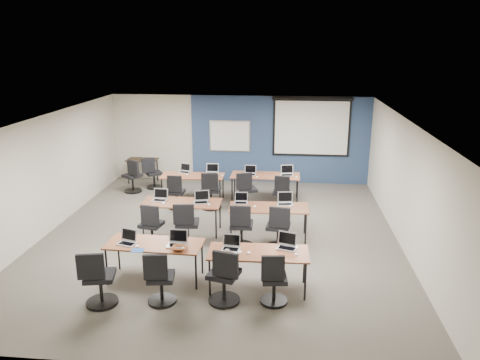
# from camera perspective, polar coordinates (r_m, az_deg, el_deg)

# --- Properties ---
(floor) EXTENTS (8.00, 9.00, 0.02)m
(floor) POSITION_cam_1_polar(r_m,az_deg,el_deg) (10.78, -2.48, -6.90)
(floor) COLOR #6B6354
(floor) RESTS_ON ground
(ceiling) EXTENTS (8.00, 9.00, 0.02)m
(ceiling) POSITION_cam_1_polar(r_m,az_deg,el_deg) (10.01, -2.67, 7.41)
(ceiling) COLOR white
(ceiling) RESTS_ON ground
(wall_back) EXTENTS (8.00, 0.04, 2.70)m
(wall_back) POSITION_cam_1_polar(r_m,az_deg,el_deg) (14.65, -0.05, 5.01)
(wall_back) COLOR beige
(wall_back) RESTS_ON ground
(wall_front) EXTENTS (8.00, 0.04, 2.70)m
(wall_front) POSITION_cam_1_polar(r_m,az_deg,el_deg) (6.22, -8.64, -11.92)
(wall_front) COLOR beige
(wall_front) RESTS_ON ground
(wall_left) EXTENTS (0.04, 9.00, 2.70)m
(wall_left) POSITION_cam_1_polar(r_m,az_deg,el_deg) (11.58, -22.57, 0.56)
(wall_left) COLOR beige
(wall_left) RESTS_ON ground
(wall_right) EXTENTS (0.04, 9.00, 2.70)m
(wall_right) POSITION_cam_1_polar(r_m,az_deg,el_deg) (10.53, 19.52, -0.64)
(wall_right) COLOR beige
(wall_right) RESTS_ON ground
(blue_accent_panel) EXTENTS (5.50, 0.04, 2.70)m
(blue_accent_panel) POSITION_cam_1_polar(r_m,az_deg,el_deg) (14.55, 4.86, 4.87)
(blue_accent_panel) COLOR #3D5977
(blue_accent_panel) RESTS_ON wall_back
(whiteboard) EXTENTS (1.28, 0.03, 0.98)m
(whiteboard) POSITION_cam_1_polar(r_m,az_deg,el_deg) (14.59, -1.25, 5.36)
(whiteboard) COLOR #A9B0B4
(whiteboard) RESTS_ON wall_back
(projector_screen) EXTENTS (2.40, 0.10, 1.82)m
(projector_screen) POSITION_cam_1_polar(r_m,az_deg,el_deg) (14.41, 8.72, 6.79)
(projector_screen) COLOR black
(projector_screen) RESTS_ON wall_back
(training_table_front_left) EXTENTS (1.76, 0.74, 0.73)m
(training_table_front_left) POSITION_cam_1_polar(r_m,az_deg,el_deg) (8.83, -10.36, -7.86)
(training_table_front_left) COLOR #A6742E
(training_table_front_left) RESTS_ON floor
(training_table_front_right) EXTENTS (1.77, 0.74, 0.73)m
(training_table_front_right) POSITION_cam_1_polar(r_m,az_deg,el_deg) (8.36, 2.25, -9.02)
(training_table_front_right) COLOR #98613F
(training_table_front_right) RESTS_ON floor
(training_table_mid_left) EXTENTS (1.81, 0.75, 0.73)m
(training_table_mid_left) POSITION_cam_1_polar(r_m,az_deg,el_deg) (10.88, -7.13, -2.91)
(training_table_mid_left) COLOR #A27442
(training_table_mid_left) RESTS_ON floor
(training_table_mid_right) EXTENTS (1.77, 0.74, 0.73)m
(training_table_mid_right) POSITION_cam_1_polar(r_m,az_deg,el_deg) (10.51, 3.53, -3.54)
(training_table_mid_right) COLOR #A36A35
(training_table_mid_right) RESTS_ON floor
(training_table_back_left) EXTENTS (1.73, 0.72, 0.73)m
(training_table_back_left) POSITION_cam_1_polar(r_m,az_deg,el_deg) (12.98, -5.80, 0.36)
(training_table_back_left) COLOR #9F6540
(training_table_back_left) RESTS_ON floor
(training_table_back_right) EXTENTS (1.90, 0.79, 0.73)m
(training_table_back_right) POSITION_cam_1_polar(r_m,az_deg,el_deg) (12.96, 3.09, 0.42)
(training_table_back_right) COLOR olive
(training_table_back_right) RESTS_ON floor
(laptop_0) EXTENTS (0.32, 0.27, 0.25)m
(laptop_0) POSITION_cam_1_polar(r_m,az_deg,el_deg) (8.89, -13.54, -7.12)
(laptop_0) COLOR #B0AFBD
(laptop_0) RESTS_ON training_table_front_left
(mouse_0) EXTENTS (0.09, 0.11, 0.04)m
(mouse_0) POSITION_cam_1_polar(r_m,az_deg,el_deg) (8.72, -12.41, -7.86)
(mouse_0) COLOR white
(mouse_0) RESTS_ON training_table_front_left
(task_chair_0) EXTENTS (0.55, 0.55, 1.02)m
(task_chair_0) POSITION_cam_1_polar(r_m,az_deg,el_deg) (8.33, -16.88, -11.90)
(task_chair_0) COLOR black
(task_chair_0) RESTS_ON floor
(laptop_1) EXTENTS (0.35, 0.30, 0.26)m
(laptop_1) POSITION_cam_1_polar(r_m,az_deg,el_deg) (8.65, -7.64, -7.44)
(laptop_1) COLOR silver
(laptop_1) RESTS_ON training_table_front_left
(mouse_1) EXTENTS (0.06, 0.09, 0.03)m
(mouse_1) POSITION_cam_1_polar(r_m,az_deg,el_deg) (8.52, -6.99, -8.21)
(mouse_1) COLOR white
(mouse_1) RESTS_ON training_table_front_left
(task_chair_1) EXTENTS (0.49, 0.49, 0.98)m
(task_chair_1) POSITION_cam_1_polar(r_m,az_deg,el_deg) (8.16, -9.73, -12.20)
(task_chair_1) COLOR black
(task_chair_1) RESTS_ON floor
(laptop_2) EXTENTS (0.32, 0.27, 0.24)m
(laptop_2) POSITION_cam_1_polar(r_m,az_deg,el_deg) (8.43, -1.09, -7.98)
(laptop_2) COLOR #ADADB1
(laptop_2) RESTS_ON training_table_front_right
(mouse_2) EXTENTS (0.07, 0.11, 0.04)m
(mouse_2) POSITION_cam_1_polar(r_m,az_deg,el_deg) (8.27, 1.08, -8.85)
(mouse_2) COLOR white
(mouse_2) RESTS_ON training_table_front_right
(task_chair_2) EXTENTS (0.55, 0.55, 1.02)m
(task_chair_2) POSITION_cam_1_polar(r_m,az_deg,el_deg) (8.05, -1.92, -12.17)
(task_chair_2) COLOR black
(task_chair_2) RESTS_ON floor
(laptop_3) EXTENTS (0.35, 0.29, 0.26)m
(laptop_3) POSITION_cam_1_polar(r_m,az_deg,el_deg) (8.51, 5.76, -7.79)
(laptop_3) COLOR silver
(laptop_3) RESTS_ON training_table_front_right
(mouse_3) EXTENTS (0.06, 0.10, 0.03)m
(mouse_3) POSITION_cam_1_polar(r_m,az_deg,el_deg) (8.27, 6.86, -9.00)
(mouse_3) COLOR white
(mouse_3) RESTS_ON training_table_front_right
(task_chair_3) EXTENTS (0.47, 0.47, 0.96)m
(task_chair_3) POSITION_cam_1_polar(r_m,az_deg,el_deg) (8.06, 4.13, -12.42)
(task_chair_3) COLOR black
(task_chair_3) RESTS_ON floor
(laptop_4) EXTENTS (0.34, 0.29, 0.26)m
(laptop_4) POSITION_cam_1_polar(r_m,az_deg,el_deg) (11.06, -9.72, -2.11)
(laptop_4) COLOR silver
(laptop_4) RESTS_ON training_table_mid_left
(mouse_4) EXTENTS (0.06, 0.10, 0.04)m
(mouse_4) POSITION_cam_1_polar(r_m,az_deg,el_deg) (10.83, -9.33, -2.79)
(mouse_4) COLOR white
(mouse_4) RESTS_ON training_table_mid_left
(task_chair_4) EXTENTS (0.50, 0.50, 0.98)m
(task_chair_4) POSITION_cam_1_polar(r_m,az_deg,el_deg) (10.33, -10.75, -5.84)
(task_chair_4) COLOR black
(task_chair_4) RESTS_ON floor
(laptop_5) EXTENTS (0.34, 0.29, 0.26)m
(laptop_5) POSITION_cam_1_polar(r_m,az_deg,el_deg) (10.79, -4.74, -2.39)
(laptop_5) COLOR #B5B5B5
(laptop_5) RESTS_ON training_table_mid_left
(mouse_5) EXTENTS (0.08, 0.10, 0.03)m
(mouse_5) POSITION_cam_1_polar(r_m,az_deg,el_deg) (10.63, -3.80, -2.98)
(mouse_5) COLOR white
(mouse_5) RESTS_ON training_table_mid_left
(task_chair_5) EXTENTS (0.55, 0.55, 1.02)m
(task_chair_5) POSITION_cam_1_polar(r_m,az_deg,el_deg) (10.19, -6.51, -5.86)
(task_chair_5) COLOR black
(task_chair_5) RESTS_ON floor
(laptop_6) EXTENTS (0.30, 0.26, 0.23)m
(laptop_6) POSITION_cam_1_polar(r_m,az_deg,el_deg) (10.72, 0.13, -2.50)
(laptop_6) COLOR #B6B6B6
(laptop_6) RESTS_ON training_table_mid_right
(mouse_6) EXTENTS (0.09, 0.11, 0.03)m
(mouse_6) POSITION_cam_1_polar(r_m,az_deg,el_deg) (10.47, 1.81, -3.24)
(mouse_6) COLOR white
(mouse_6) RESTS_ON training_table_mid_right
(task_chair_6) EXTENTS (0.54, 0.54, 1.02)m
(task_chair_6) POSITION_cam_1_polar(r_m,az_deg,el_deg) (10.05, 0.15, -6.08)
(task_chair_6) COLOR black
(task_chair_6) RESTS_ON floor
(laptop_7) EXTENTS (0.35, 0.30, 0.26)m
(laptop_7) POSITION_cam_1_polar(r_m,az_deg,el_deg) (10.69, 5.52, -2.60)
(laptop_7) COLOR #AEAEB2
(laptop_7) RESTS_ON training_table_mid_right
(mouse_7) EXTENTS (0.08, 0.10, 0.03)m
(mouse_7) POSITION_cam_1_polar(r_m,az_deg,el_deg) (10.56, 6.17, -3.17)
(mouse_7) COLOR white
(mouse_7) RESTS_ON training_table_mid_right
(task_chair_7) EXTENTS (0.54, 0.54, 1.01)m
(task_chair_7) POSITION_cam_1_polar(r_m,az_deg,el_deg) (10.01, 4.70, -6.24)
(task_chair_7) COLOR black
(task_chair_7) RESTS_ON floor
(laptop_8) EXTENTS (0.31, 0.27, 0.24)m
(laptop_8) POSITION_cam_1_polar(r_m,az_deg,el_deg) (13.30, -6.74, 1.20)
(laptop_8) COLOR #BEBEBE
(laptop_8) RESTS_ON training_table_back_left
(mouse_8) EXTENTS (0.08, 0.10, 0.03)m
(mouse_8) POSITION_cam_1_polar(r_m,az_deg,el_deg) (13.06, -6.47, 0.70)
(mouse_8) COLOR white
(mouse_8) RESTS_ON training_table_back_left
(task_chair_8) EXTENTS (0.46, 0.46, 0.95)m
(task_chair_8) POSITION_cam_1_polar(r_m,az_deg,el_deg) (12.49, -7.79, -1.78)
(task_chair_8) COLOR black
(task_chair_8) RESTS_ON floor
(laptop_9) EXTENTS (0.35, 0.30, 0.27)m
(laptop_9) POSITION_cam_1_polar(r_m,az_deg,el_deg) (13.11, -3.43, 1.09)
(laptop_9) COLOR #B4B4BB
(laptop_9) RESTS_ON training_table_back_left
(mouse_9) EXTENTS (0.08, 0.10, 0.03)m
(mouse_9) POSITION_cam_1_polar(r_m,az_deg,el_deg) (12.88, -2.14, 0.58)
(mouse_9) COLOR white
(mouse_9) RESTS_ON training_table_back_left
(task_chair_9) EXTENTS (0.55, 0.55, 1.02)m
(task_chair_9) POSITION_cam_1_polar(r_m,az_deg,el_deg) (12.37, -3.58, -1.67)
(task_chair_9) COLOR black
(task_chair_9) RESTS_ON floor
(laptop_10) EXTENTS (0.32, 0.28, 0.25)m
(laptop_10) POSITION_cam_1_polar(r_m,az_deg,el_deg) (12.99, 1.25, 0.96)
(laptop_10) COLOR #AFAFB9
(laptop_10) RESTS_ON training_table_back_right
(mouse_10) EXTENTS (0.07, 0.10, 0.03)m
(mouse_10) POSITION_cam_1_polar(r_m,az_deg,el_deg) (12.73, 2.09, 0.39)
(mouse_10) COLOR white
(mouse_10) RESTS_ON training_table_back_right
(task_chair_10) EXTENTS (0.54, 0.52, 1.00)m
(task_chair_10) POSITION_cam_1_polar(r_m,az_deg,el_deg) (12.44, 0.80, -1.59)
(task_chair_10) COLOR black
(task_chair_10) RESTS_ON floor
(laptop_11) EXTENTS (0.35, 0.30, 0.27)m
(laptop_11) POSITION_cam_1_polar(r_m,az_deg,el_deg) (13.00, 5.75, 0.90)
(laptop_11) COLOR #B5B4BE
(laptop_11) RESTS_ON training_table_back_right
(mouse_11) EXTENTS (0.08, 0.10, 0.03)m
(mouse_11) POSITION_cam_1_polar(r_m,az_deg,el_deg) (12.80, 6.89, 0.36)
(mouse_11) COLOR white
(mouse_11) RESTS_ON training_table_back_right
(task_chair_11) EXTENTS (0.48, 0.48, 0.96)m
(task_chair_11) POSITION_cam_1_polar(r_m,az_deg,el_deg) (12.34, 5.05, -1.88)
(task_chair_11) COLOR black
(task_chair_11) RESTS_ON floor
(blue_mousepad) EXTENTS (0.22, 0.19, 0.01)m
(blue_mousepad) POSITION_cam_1_polar(r_m,az_deg,el_deg) (8.58, -12.37, -8.37)
(blue_mousepad) COLOR #244A98
(blue_mousepad) RESTS_ON training_table_front_left
(snack_bowl) EXTENTS (0.31, 0.31, 0.07)m
(snack_bowl) POSITION_cam_1_polar(r_m,az_deg,el_deg) (8.46, -7.45, -8.22)
(snack_bowl) COLOR olive
(snack_bowl) RESTS_ON training_table_front_left
(snack_plate) EXTENTS (0.17, 0.17, 0.01)m
(snack_plate) POSITION_cam_1_polar(r_m,az_deg,el_deg) (8.33, -0.34, -8.72)
(snack_plate) COLOR white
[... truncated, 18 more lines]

